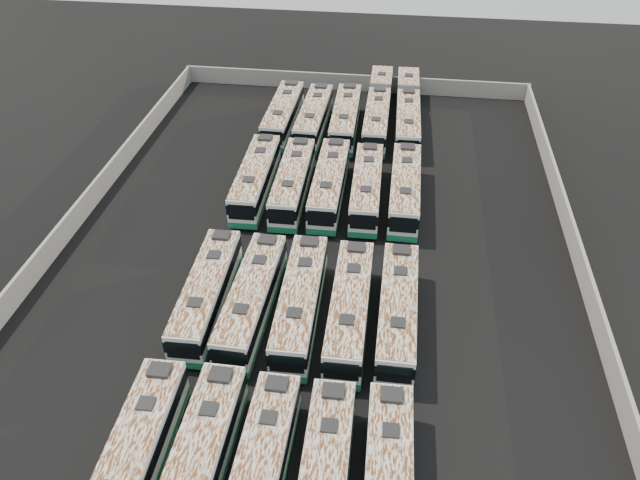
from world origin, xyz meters
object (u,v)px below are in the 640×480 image
at_px(bus_back_center, 345,118).
at_px(bus_front_center, 260,474).
at_px(bus_front_left, 198,467).
at_px(bus_midfront_center, 300,302).
at_px(bus_midback_far_right, 405,189).
at_px(bus_back_far_right, 408,110).
at_px(bus_back_right, 378,108).
at_px(bus_midback_right, 367,187).
at_px(bus_back_far_left, 283,115).
at_px(bus_midback_left, 293,182).
at_px(bus_midback_center, 329,184).
at_px(bus_midfront_far_right, 398,311).
at_px(bus_back_left, 314,118).
at_px(bus_midfront_right, 350,309).
at_px(bus_front_far_left, 134,460).
at_px(bus_midfront_far_left, 207,293).
at_px(bus_midback_far_left, 256,178).
at_px(bus_midfront_left, 252,299).

bearing_deg(bus_back_center, bus_front_center, -91.18).
bearing_deg(bus_front_center, bus_front_left, -178.86).
xyz_separation_m(bus_midfront_center, bus_midback_far_right, (7.33, 17.12, -0.00)).
distance_m(bus_front_center, bus_back_far_right, 49.79).
bearing_deg(bus_front_center, bus_back_right, 86.14).
bearing_deg(bus_midback_right, bus_back_far_left, 125.54).
distance_m(bus_midback_left, bus_back_center, 15.11).
height_order(bus_midback_center, bus_midback_far_right, bus_midback_center).
distance_m(bus_midfront_far_right, bus_back_left, 33.11).
height_order(bus_back_right, bus_back_far_right, bus_back_far_right).
bearing_deg(bus_midfront_right, bus_back_far_right, 83.88).
bearing_deg(bus_midback_far_right, bus_midback_center, 179.96).
bearing_deg(bus_front_far_left, bus_midback_center, 75.50).
bearing_deg(bus_front_far_left, bus_back_far_right, 72.27).
xyz_separation_m(bus_midfront_center, bus_midfront_right, (3.75, -0.16, -0.01)).
bearing_deg(bus_back_far_left, bus_back_center, 0.85).
relative_size(bus_midfront_far_left, bus_midback_center, 0.98).
xyz_separation_m(bus_front_center, bus_midfront_center, (-0.04, 14.44, 0.06)).
height_order(bus_front_center, bus_midback_left, bus_midback_left).
bearing_deg(bus_midback_right, bus_back_center, 102.47).
height_order(bus_midfront_center, bus_midback_far_left, bus_midfront_center).
relative_size(bus_front_far_left, bus_midfront_left, 1.01).
bearing_deg(bus_front_left, bus_midback_far_left, 96.77).
height_order(bus_midfront_left, bus_midfront_right, bus_midfront_right).
bearing_deg(bus_front_center, bus_back_far_left, 99.32).
xyz_separation_m(bus_midback_left, bus_back_right, (7.19, 18.05, -0.06)).
xyz_separation_m(bus_midback_center, bus_back_right, (3.61, 17.83, -0.07)).
distance_m(bus_midback_right, bus_back_far_right, 18.19).
xyz_separation_m(bus_midback_far_right, bus_back_right, (-3.68, 17.82, -0.07)).
relative_size(bus_front_center, bus_back_far_right, 0.64).
xyz_separation_m(bus_midfront_far_right, bus_midback_far_left, (-14.54, 17.05, 0.02)).
xyz_separation_m(bus_front_far_left, bus_midfront_center, (7.34, 14.60, 0.01)).
xyz_separation_m(bus_midfront_right, bus_back_left, (-7.33, 31.48, -0.02)).
relative_size(bus_midfront_center, bus_midback_right, 1.03).
xyz_separation_m(bus_front_left, bus_back_far_left, (-3.67, 46.00, 0.00)).
distance_m(bus_front_left, bus_back_left, 45.81).
height_order(bus_midback_far_right, bus_back_far_left, bus_back_far_left).
distance_m(bus_midback_right, bus_back_center, 15.00).
distance_m(bus_front_left, bus_midfront_far_right, 18.14).
xyz_separation_m(bus_midback_left, bus_back_far_left, (-3.69, 14.62, 0.02)).
xyz_separation_m(bus_front_center, bus_midback_far_left, (-7.29, 31.53, 0.06)).
bearing_deg(bus_midback_left, bus_midback_far_left, 175.93).
xyz_separation_m(bus_midfront_center, bus_back_far_left, (-7.23, 31.51, 0.00)).
height_order(bus_front_left, bus_midback_center, bus_midback_center).
distance_m(bus_midback_center, bus_back_far_right, 19.10).
height_order(bus_midfront_far_right, bus_midback_center, bus_midback_center).
xyz_separation_m(bus_back_far_left, bus_back_left, (3.65, -0.19, -0.03)).
height_order(bus_midfront_far_right, bus_midback_right, bus_midfront_far_right).
bearing_deg(bus_midfront_center, bus_midfront_far_right, -1.03).
bearing_deg(bus_midfront_far_right, bus_front_left, -126.83).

